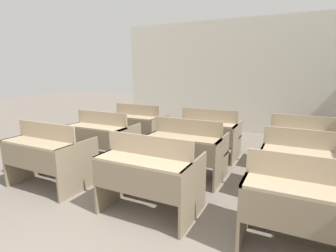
{
  "coord_description": "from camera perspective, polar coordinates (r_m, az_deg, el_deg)",
  "views": [
    {
      "loc": [
        1.37,
        -1.04,
        1.65
      ],
      "look_at": [
        -0.47,
        2.67,
        0.78
      ],
      "focal_mm": 28.0,
      "sensor_mm": 36.0,
      "label": 1
    }
  ],
  "objects": [
    {
      "name": "bench_front_left",
      "position": [
        4.14,
        -24.49,
        -5.72
      ],
      "size": [
        1.09,
        0.77,
        0.94
      ],
      "color": "#796A53",
      "rests_on": "ground_plane"
    },
    {
      "name": "bench_third_left",
      "position": [
        5.78,
        -6.56,
        0.08
      ],
      "size": [
        1.09,
        0.77,
        0.94
      ],
      "color": "#7F7059",
      "rests_on": "ground_plane"
    },
    {
      "name": "bench_front_center",
      "position": [
        3.1,
        -4.01,
        -10.51
      ],
      "size": [
        1.09,
        0.77,
        0.94
      ],
      "color": "#7A6B54",
      "rests_on": "ground_plane"
    },
    {
      "name": "bench_third_right",
      "position": [
        4.89,
        27.6,
        -3.43
      ],
      "size": [
        1.09,
        0.77,
        0.94
      ],
      "color": "#83735C",
      "rests_on": "ground_plane"
    },
    {
      "name": "bench_second_center",
      "position": [
        4.06,
        4.2,
        -5.01
      ],
      "size": [
        1.09,
        0.77,
        0.94
      ],
      "color": "#796A53",
      "rests_on": "ground_plane"
    },
    {
      "name": "bench_third_center",
      "position": [
        5.11,
        8.86,
        -1.58
      ],
      "size": [
        1.09,
        0.77,
        0.94
      ],
      "color": "#81725B",
      "rests_on": "ground_plane"
    },
    {
      "name": "bench_second_left",
      "position": [
        4.9,
        -13.93,
        -2.35
      ],
      "size": [
        1.09,
        0.77,
        0.94
      ],
      "color": "#81715B",
      "rests_on": "ground_plane"
    },
    {
      "name": "schoolbag",
      "position": [
        4.9,
        -29.36,
        -6.91
      ],
      "size": [
        0.34,
        0.28,
        0.4
      ],
      "color": "#2D6638",
      "rests_on": "ground_plane"
    },
    {
      "name": "bench_second_right",
      "position": [
        3.79,
        28.07,
        -7.68
      ],
      "size": [
        1.09,
        0.77,
        0.94
      ],
      "color": "#7F7059",
      "rests_on": "ground_plane"
    },
    {
      "name": "bench_front_right",
      "position": [
        2.74,
        28.04,
        -15.13
      ],
      "size": [
        1.09,
        0.77,
        0.94
      ],
      "color": "#7A6B54",
      "rests_on": "ground_plane"
    },
    {
      "name": "wall_back",
      "position": [
        7.39,
        15.96,
        10.29
      ],
      "size": [
        7.01,
        0.06,
        2.99
      ],
      "color": "beige",
      "rests_on": "ground_plane"
    }
  ]
}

